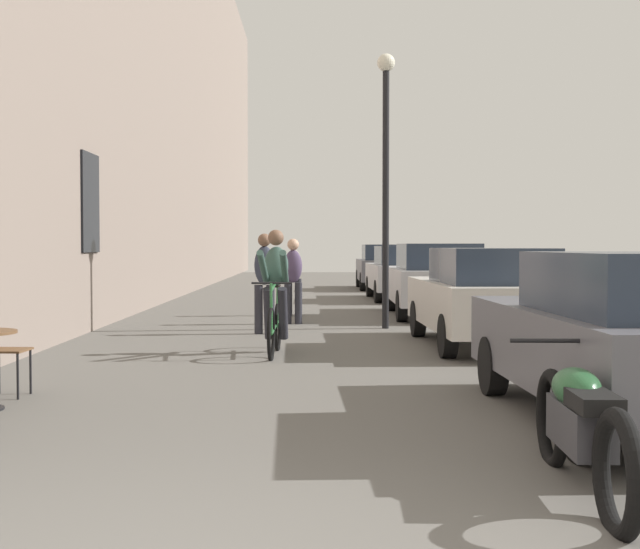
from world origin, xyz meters
TOP-DOWN VIEW (x-y plane):
  - cafe_chair_mid_toward_wall at (-2.46, 4.99)m, footprint 0.40×0.40m
  - cyclist_on_bicycle at (0.11, 8.33)m, footprint 0.52×1.76m
  - pedestrian_near at (-0.18, 10.99)m, footprint 0.35×0.25m
  - pedestrian_mid at (0.26, 12.81)m, footprint 0.34×0.24m
  - pedestrian_far at (0.23, 14.78)m, footprint 0.36×0.27m
  - street_lamp at (1.94, 11.93)m, footprint 0.32×0.32m
  - parked_car_nearest at (3.23, 3.60)m, footprint 1.80×4.09m
  - parked_car_second at (3.16, 9.08)m, footprint 1.81×4.12m
  - parked_car_third at (3.19, 14.52)m, footprint 1.86×4.31m
  - parked_car_fourth at (3.09, 19.95)m, footprint 1.80×4.16m
  - parked_car_fifth at (3.09, 25.79)m, footprint 1.83×4.27m
  - parked_motorcycle at (2.25, 1.62)m, footprint 0.62×2.15m

SIDE VIEW (x-z plane):
  - parked_motorcycle at x=2.25m, z-range -0.05..0.86m
  - cafe_chair_mid_toward_wall at x=-2.46m, z-range 0.07..0.96m
  - parked_car_nearest at x=3.23m, z-range 0.03..1.47m
  - parked_car_second at x=3.16m, z-range 0.03..1.48m
  - parked_car_fourth at x=3.09m, z-range 0.03..1.50m
  - parked_car_fifth at x=3.09m, z-range 0.03..1.54m
  - parked_car_third at x=3.19m, z-range 0.03..1.55m
  - cyclist_on_bicycle at x=0.11m, z-range -0.06..1.68m
  - pedestrian_far at x=0.23m, z-range 0.10..1.72m
  - pedestrian_mid at x=0.26m, z-range 0.10..1.72m
  - pedestrian_near at x=-0.18m, z-range 0.11..1.80m
  - street_lamp at x=1.94m, z-range 0.66..5.56m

